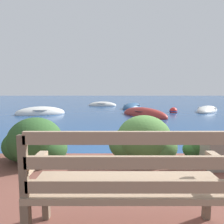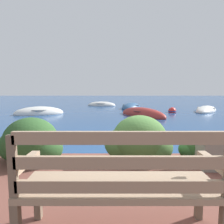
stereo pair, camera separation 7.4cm
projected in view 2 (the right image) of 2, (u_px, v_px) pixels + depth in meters
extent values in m
plane|color=navy|center=(127.00, 165.00, 3.80)|extent=(80.00, 80.00, 0.00)
cube|color=brown|center=(38.00, 198.00, 1.86)|extent=(0.06, 0.06, 0.40)
cube|color=brown|center=(200.00, 198.00, 1.86)|extent=(0.06, 0.06, 0.40)
cube|color=gray|center=(120.00, 186.00, 1.63)|extent=(1.57, 0.48, 0.05)
cube|color=gray|center=(121.00, 186.00, 1.41)|extent=(1.49, 0.04, 0.09)
cube|color=gray|center=(121.00, 162.00, 1.39)|extent=(1.49, 0.04, 0.09)
cube|color=gray|center=(121.00, 138.00, 1.37)|extent=(1.49, 0.04, 0.09)
cube|color=brown|center=(13.00, 167.00, 1.39)|extent=(0.06, 0.04, 0.45)
cube|color=gray|center=(27.00, 162.00, 1.61)|extent=(0.07, 0.43, 0.05)
cube|color=gray|center=(214.00, 162.00, 1.60)|extent=(0.07, 0.43, 0.05)
ellipsoid|color=#284C23|center=(32.00, 140.00, 3.29)|extent=(0.88, 0.80, 0.75)
ellipsoid|color=#284C23|center=(19.00, 145.00, 3.37)|extent=(0.66, 0.60, 0.53)
ellipsoid|color=#284C23|center=(44.00, 149.00, 3.26)|extent=(0.62, 0.56, 0.49)
ellipsoid|color=#426B33|center=(140.00, 138.00, 3.36)|extent=(0.91, 0.82, 0.78)
ellipsoid|color=#426B33|center=(125.00, 144.00, 3.44)|extent=(0.69, 0.62, 0.55)
ellipsoid|color=#426B33|center=(154.00, 147.00, 3.33)|extent=(0.64, 0.58, 0.50)
ellipsoid|color=#2D5628|center=(202.00, 146.00, 3.40)|extent=(0.57, 0.51, 0.48)
ellipsoid|color=#2D5628|center=(192.00, 150.00, 3.45)|extent=(0.43, 0.38, 0.34)
ellipsoid|color=#2D5628|center=(211.00, 152.00, 3.39)|extent=(0.40, 0.36, 0.31)
ellipsoid|color=#9E2D28|center=(143.00, 115.00, 10.67)|extent=(2.60, 3.12, 0.79)
torus|color=brown|center=(143.00, 111.00, 10.64)|extent=(1.37, 1.37, 0.07)
cube|color=#846647|center=(149.00, 112.00, 10.26)|extent=(0.69, 0.54, 0.04)
cube|color=#846647|center=(138.00, 111.00, 10.97)|extent=(0.69, 0.54, 0.04)
ellipsoid|color=silver|center=(40.00, 113.00, 11.36)|extent=(2.94, 2.07, 0.78)
torus|color=gray|center=(40.00, 110.00, 11.33)|extent=(1.56, 1.56, 0.07)
cube|color=#846647|center=(47.00, 110.00, 11.48)|extent=(0.45, 0.94, 0.04)
cube|color=#846647|center=(33.00, 110.00, 11.22)|extent=(0.45, 0.94, 0.04)
ellipsoid|color=silver|center=(207.00, 111.00, 12.92)|extent=(2.76, 3.25, 0.61)
torus|color=gray|center=(207.00, 108.00, 12.90)|extent=(1.52, 1.52, 0.07)
cube|color=#846647|center=(205.00, 109.00, 12.52)|extent=(0.77, 0.60, 0.04)
cube|color=#846647|center=(208.00, 108.00, 13.23)|extent=(0.77, 0.60, 0.04)
ellipsoid|color=#2D517A|center=(132.00, 108.00, 14.66)|extent=(2.03, 2.63, 0.76)
torus|color=#2D4157|center=(132.00, 105.00, 14.63)|extent=(1.60, 1.60, 0.07)
cube|color=#846647|center=(130.00, 106.00, 14.31)|extent=(0.94, 0.49, 0.04)
cube|color=#846647|center=(133.00, 105.00, 14.90)|extent=(0.94, 0.49, 0.04)
ellipsoid|color=silver|center=(102.00, 105.00, 17.12)|extent=(2.56, 1.60, 0.65)
torus|color=gray|center=(102.00, 103.00, 17.10)|extent=(1.39, 1.39, 0.07)
cube|color=#846647|center=(98.00, 103.00, 17.17)|extent=(0.29, 0.95, 0.04)
cube|color=#846647|center=(106.00, 104.00, 17.05)|extent=(0.29, 0.95, 0.04)
sphere|color=red|center=(173.00, 111.00, 12.25)|extent=(0.47, 0.47, 0.47)
torus|color=navy|center=(173.00, 111.00, 12.25)|extent=(0.52, 0.52, 0.06)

